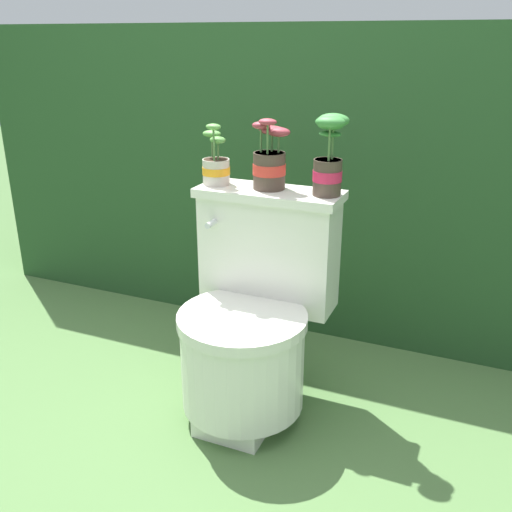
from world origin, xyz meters
The scene contains 6 objects.
ground_plane centered at (0.00, 0.00, 0.00)m, with size 12.00×12.00×0.00m, color #4C703D.
hedge_backdrop centered at (0.00, 1.02, 0.64)m, with size 3.09×0.62×1.28m.
toilet centered at (0.08, 0.12, 0.33)m, with size 0.49×0.54×0.75m.
potted_plant_left centered at (-0.11, 0.26, 0.82)m, with size 0.11×0.10×0.21m.
potted_plant_midleft centered at (0.08, 0.28, 0.84)m, with size 0.13×0.11×0.23m.
potted_plant_middle centered at (0.28, 0.27, 0.87)m, with size 0.11×0.11×0.26m.
Camera 1 is at (0.77, -1.46, 1.23)m, focal length 40.00 mm.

